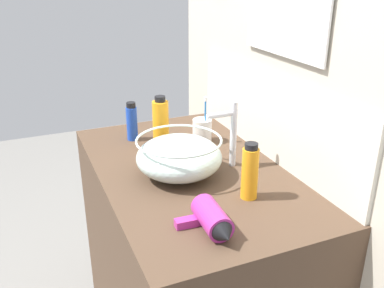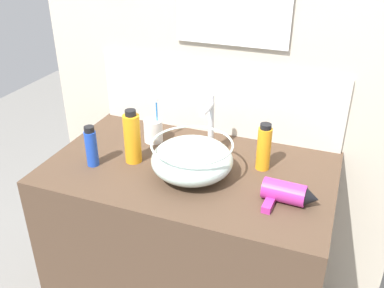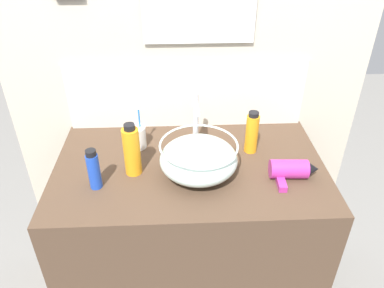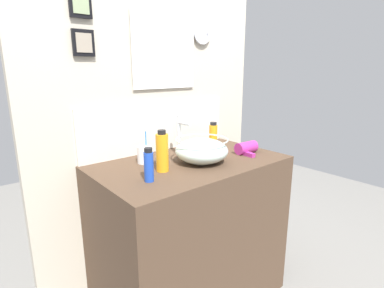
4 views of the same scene
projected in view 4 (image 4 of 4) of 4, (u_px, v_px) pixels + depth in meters
name	position (u px, v px, depth m)	size (l,w,h in m)	color
vanity_counter	(191.00, 233.00, 1.83)	(1.09, 0.65, 0.92)	#4C3828
back_panel	(156.00, 108.00, 1.91)	(1.61, 0.10, 2.38)	beige
glass_bowl_sink	(202.00, 150.00, 1.67)	(0.30, 0.30, 0.14)	silver
faucet	(180.00, 133.00, 1.80)	(0.02, 0.12, 0.24)	silver
hair_drier	(248.00, 148.00, 1.87)	(0.19, 0.13, 0.07)	#B22D8C
toothbrush_cup	(144.00, 154.00, 1.67)	(0.08, 0.08, 0.20)	white
lotion_bottle	(213.00, 137.00, 1.92)	(0.05, 0.05, 0.19)	orange
shampoo_bottle	(149.00, 165.00, 1.39)	(0.05, 0.05, 0.16)	blue
soap_dispenser	(162.00, 152.00, 1.53)	(0.06, 0.06, 0.22)	orange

